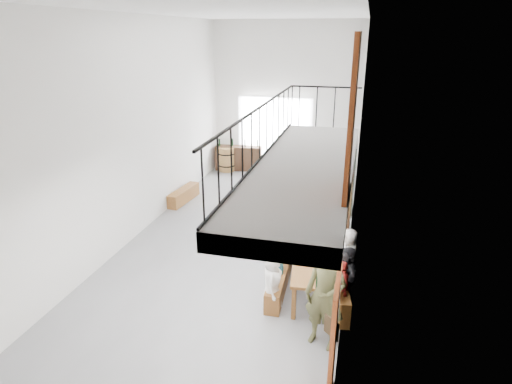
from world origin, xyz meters
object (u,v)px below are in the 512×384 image
(bench_inner, at_px, (279,280))
(host_standing, at_px, (325,296))
(bicycle_near, at_px, (318,164))
(oak_barrel, at_px, (227,159))
(side_bench, at_px, (184,195))
(tasting_table, at_px, (316,262))
(serving_counter, at_px, (239,158))

(bench_inner, xyz_separation_m, host_standing, (1.06, -1.45, 0.76))
(bench_inner, relative_size, bicycle_near, 1.05)
(oak_barrel, xyz_separation_m, host_standing, (4.64, -9.01, 0.51))
(side_bench, bearing_deg, oak_barrel, 84.34)
(tasting_table, relative_size, oak_barrel, 2.47)
(side_bench, distance_m, bicycle_near, 5.27)
(bench_inner, relative_size, serving_counter, 1.06)
(side_bench, xyz_separation_m, oak_barrel, (0.34, 3.42, 0.25))
(serving_counter, distance_m, bicycle_near, 3.09)
(host_standing, bearing_deg, tasting_table, 120.32)
(oak_barrel, bearing_deg, tasting_table, -60.02)
(host_standing, relative_size, bicycle_near, 1.08)
(serving_counter, distance_m, host_standing, 10.19)
(tasting_table, xyz_separation_m, serving_counter, (-3.90, 7.72, -0.24))
(tasting_table, bearing_deg, host_standing, -84.17)
(serving_counter, xyz_separation_m, bicycle_near, (3.09, -0.08, 0.00))
(side_bench, bearing_deg, bench_inner, -46.55)
(host_standing, bearing_deg, bicycle_near, 115.31)
(bicycle_near, bearing_deg, side_bench, 156.69)
(bench_inner, relative_size, side_bench, 1.25)
(host_standing, bearing_deg, oak_barrel, 135.52)
(side_bench, relative_size, bicycle_near, 0.84)
(bench_inner, height_order, bicycle_near, bicycle_near)
(bench_inner, height_order, serving_counter, serving_counter)
(oak_barrel, distance_m, serving_counter, 0.48)
(oak_barrel, relative_size, host_standing, 0.48)
(bench_inner, distance_m, side_bench, 5.70)
(side_bench, height_order, oak_barrel, oak_barrel)
(tasting_table, xyz_separation_m, bench_inner, (-0.73, -0.08, -0.49))
(tasting_table, relative_size, serving_counter, 1.29)
(tasting_table, distance_m, side_bench, 6.19)
(side_bench, xyz_separation_m, bicycle_near, (3.84, 3.59, 0.26))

